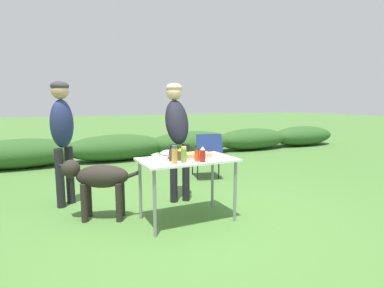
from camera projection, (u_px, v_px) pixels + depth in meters
The scene contains 17 objects.
ground_plane at pixel (187, 220), 3.57m from camera, with size 60.00×60.00×0.00m, color #477533.
shrub_hedge at pixel (117, 147), 7.21m from camera, with size 14.40×0.90×0.63m.
folding_table at pixel (187, 165), 3.48m from camera, with size 1.10×0.64×0.74m.
food_tray at pixel (196, 155), 3.54m from camera, with size 0.36×0.24×0.06m.
plate_stack at pixel (157, 159), 3.32m from camera, with size 0.24×0.24×0.04m, color white.
mixing_bowl at pixel (168, 154), 3.52m from camera, with size 0.19×0.19×0.09m, color #99B2CC.
paper_cup_stack at pixel (156, 159), 3.14m from camera, with size 0.08×0.08×0.10m, color white.
beer_bottle at pixel (180, 154), 3.36m from camera, with size 0.08×0.08×0.14m.
relish_jar at pixel (184, 155), 3.23m from camera, with size 0.06×0.06×0.18m.
hot_sauce_bottle at pixel (197, 154), 3.31m from camera, with size 0.06×0.06×0.16m.
ketchup_bottle at pixel (203, 155), 3.26m from camera, with size 0.06×0.06×0.17m.
spice_jar at pixel (175, 155), 3.14m from camera, with size 0.06×0.06×0.20m.
bbq_sauce_bottle at pixel (172, 155), 3.31m from camera, with size 0.07×0.07×0.15m.
standing_person_in_navy_coat at pixel (177, 125), 4.21m from camera, with size 0.37×0.49×1.66m.
standing_person_in_gray_fleece at pixel (62, 128), 3.94m from camera, with size 0.41×0.41×1.66m.
dog at pixel (98, 179), 3.53m from camera, with size 0.92×0.50×0.72m.
camp_chair_green_behind_table at pixel (207, 153), 5.47m from camera, with size 0.58×0.67×0.83m.
Camera 1 is at (-1.41, -3.10, 1.38)m, focal length 28.00 mm.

